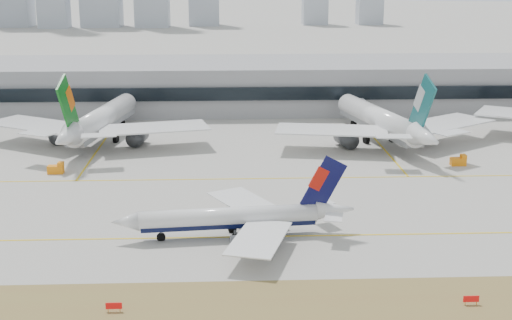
{
  "coord_description": "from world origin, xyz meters",
  "views": [
    {
      "loc": [
        -8.34,
        -120.03,
        44.8
      ],
      "look_at": [
        -2.43,
        18.0,
        7.5
      ],
      "focal_mm": 50.0,
      "sensor_mm": 36.0,
      "label": 1
    }
  ],
  "objects_px": {
    "taxiing_airliner": "(238,218)",
    "widebody_eva": "(100,121)",
    "terminal": "(251,84)",
    "widebody_cathay": "(382,122)"
  },
  "relations": [
    {
      "from": "taxiing_airliner",
      "to": "widebody_eva",
      "type": "bearing_deg",
      "value": -68.95
    },
    {
      "from": "taxiing_airliner",
      "to": "widebody_cathay",
      "type": "distance_m",
      "value": 76.64
    },
    {
      "from": "widebody_eva",
      "to": "widebody_cathay",
      "type": "height_order",
      "value": "widebody_cathay"
    },
    {
      "from": "widebody_eva",
      "to": "widebody_cathay",
      "type": "bearing_deg",
      "value": -83.73
    },
    {
      "from": "widebody_cathay",
      "to": "terminal",
      "type": "relative_size",
      "value": 0.21
    },
    {
      "from": "taxiing_airliner",
      "to": "widebody_eva",
      "type": "xyz_separation_m",
      "value": [
        -34.95,
        69.81,
        2.4
      ]
    },
    {
      "from": "widebody_eva",
      "to": "terminal",
      "type": "bearing_deg",
      "value": -30.52
    },
    {
      "from": "taxiing_airliner",
      "to": "widebody_cathay",
      "type": "height_order",
      "value": "widebody_cathay"
    },
    {
      "from": "taxiing_airliner",
      "to": "widebody_eva",
      "type": "distance_m",
      "value": 78.11
    },
    {
      "from": "taxiing_airliner",
      "to": "terminal",
      "type": "relative_size",
      "value": 0.15
    }
  ]
}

